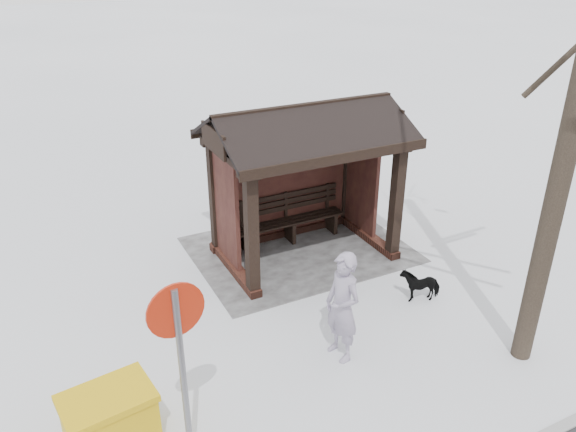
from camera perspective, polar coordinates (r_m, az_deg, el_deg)
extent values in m
plane|color=silver|center=(11.36, 1.63, -3.89)|extent=(120.00, 120.00, 0.00)
cube|color=gray|center=(11.51, 1.16, -3.41)|extent=(4.20, 3.20, 0.02)
cube|color=#351A13|center=(12.03, -0.39, -1.66)|extent=(3.30, 0.22, 0.16)
cube|color=#351A13|center=(12.03, 7.95, -1.93)|extent=(0.22, 2.10, 0.16)
cube|color=#351A13|center=(10.79, -5.44, -5.28)|extent=(0.22, 2.10, 0.16)
cube|color=black|center=(10.91, 10.92, 1.09)|extent=(0.20, 0.20, 2.30)
cube|color=black|center=(9.53, -3.70, -2.28)|extent=(0.20, 0.20, 2.30)
cube|color=black|center=(12.26, 5.91, 4.25)|extent=(0.20, 0.20, 2.30)
cube|color=black|center=(11.05, -7.40, 1.67)|extent=(0.20, 0.20, 2.30)
cube|color=black|center=(11.54, -0.41, 3.41)|extent=(2.80, 0.08, 2.14)
cube|color=black|center=(11.78, 7.43, 3.67)|extent=(0.08, 1.17, 2.14)
cube|color=black|center=(10.51, -6.34, 0.90)|extent=(0.08, 1.17, 2.14)
cube|color=black|center=(9.66, 4.34, 5.96)|extent=(3.40, 0.20, 0.18)
cube|color=black|center=(11.16, -0.43, 8.79)|extent=(3.40, 0.20, 0.18)
imported|color=#92879F|center=(8.31, 5.55, -9.21)|extent=(0.51, 0.69, 1.75)
imported|color=black|center=(10.15, 13.28, -6.71)|extent=(0.74, 0.48, 0.57)
cube|color=#C69C0B|center=(7.61, -17.53, -19.50)|extent=(1.10, 0.81, 0.73)
cube|color=#C69C0B|center=(7.33, -17.97, -17.21)|extent=(1.16, 0.87, 0.09)
cylinder|color=slate|center=(6.60, -10.53, -16.42)|extent=(0.08, 0.08, 2.49)
cylinder|color=#B1220C|center=(6.01, -11.33, -9.39)|extent=(0.65, 0.11, 0.65)
cylinder|color=white|center=(6.02, -11.39, -9.29)|extent=(0.50, 0.09, 0.50)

